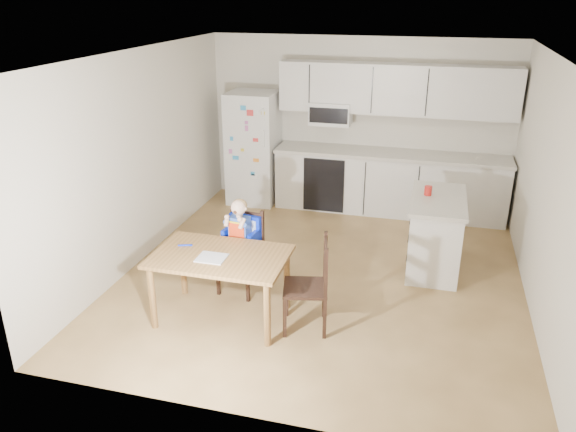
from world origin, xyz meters
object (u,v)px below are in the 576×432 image
Objects in this scene: kitchen_island at (435,233)px; red_cup at (428,191)px; chair_booster at (242,236)px; chair_side at (315,279)px; refrigerator at (254,148)px; dining_table at (220,263)px.

red_cup is at bearing 150.89° from kitchen_island.
chair_booster reaches higher than chair_side.
chair_side is (-1.09, -1.64, 0.09)m from kitchen_island.
refrigerator is 3.70m from chair_side.
chair_booster is at bearing -151.56° from kitchen_island.
kitchen_island is 1.11× the size of chair_booster.
red_cup reaches higher than kitchen_island.
chair_booster reaches higher than red_cup.
chair_side reaches higher than dining_table.
kitchen_island is 1.26× the size of chair_side.
dining_table is (-2.03, -1.71, 0.17)m from kitchen_island.
chair_side is (-0.96, -1.71, -0.40)m from red_cup.
chair_booster reaches higher than dining_table.
refrigerator is 1.29× the size of dining_table.
kitchen_island is at bearing 37.62° from chair_booster.
dining_table is (-1.90, -1.78, -0.32)m from red_cup.
red_cup is 0.11× the size of chair_side.
refrigerator is 1.43× the size of kitchen_island.
dining_table is at bearing -81.48° from chair_booster.
refrigerator is at bearing 114.69° from chair_booster.
dining_table is 1.23× the size of chair_booster.
red_cup is at bearing -30.44° from refrigerator.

